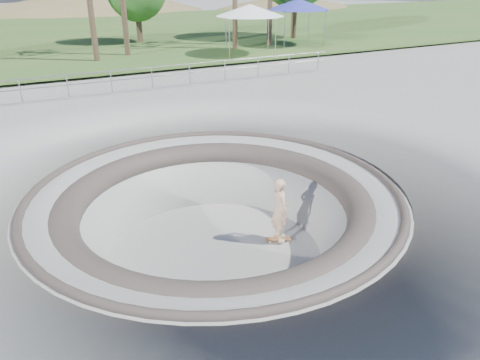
{
  "coord_description": "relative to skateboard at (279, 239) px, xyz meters",
  "views": [
    {
      "loc": [
        -4.6,
        -10.58,
        5.64
      ],
      "look_at": [
        1.11,
        0.64,
        -0.1
      ],
      "focal_mm": 35.0,
      "sensor_mm": 36.0,
      "label": 1
    }
  ],
  "objects": [
    {
      "name": "skate_bowl",
      "position": [
        -1.92,
        0.34,
        0.01
      ],
      "size": [
        14.0,
        14.0,
        4.1
      ],
      "color": "#9FA09A",
      "rests_on": "ground"
    },
    {
      "name": "distant_hills",
      "position": [
        1.86,
        57.51,
        -5.18
      ],
      "size": [
        103.2,
        45.0,
        28.6
      ],
      "color": "brown",
      "rests_on": "ground"
    },
    {
      "name": "skater",
      "position": [
        -0.0,
        0.0,
        1.01
      ],
      "size": [
        0.54,
        0.76,
        1.98
      ],
      "primitive_type": "imported",
      "rotation": [
        0.0,
        0.0,
        1.48
      ],
      "color": "#DAAE8D",
      "rests_on": "skateboard"
    },
    {
      "name": "canopy_white",
      "position": [
        8.76,
        18.34,
        4.91
      ],
      "size": [
        5.88,
        5.88,
        3.19
      ],
      "color": "gray",
      "rests_on": "ground"
    },
    {
      "name": "grass_strip",
      "position": [
        -1.92,
        34.34,
        2.05
      ],
      "size": [
        180.0,
        36.0,
        0.12
      ],
      "color": "#325D25",
      "rests_on": "ground"
    },
    {
      "name": "safety_railing",
      "position": [
        -1.92,
        12.34,
        2.53
      ],
      "size": [
        25.0,
        0.06,
        1.03
      ],
      "color": "gray",
      "rests_on": "ground"
    },
    {
      "name": "canopy_blue",
      "position": [
        13.94,
        20.47,
        4.99
      ],
      "size": [
        6.33,
        6.33,
        3.28
      ],
      "color": "gray",
      "rests_on": "ground"
    },
    {
      "name": "ground",
      "position": [
        -1.92,
        0.34,
        1.83
      ],
      "size": [
        180.0,
        180.0,
        0.0
      ],
      "primitive_type": "plane",
      "color": "#9FA09A",
      "rests_on": "ground"
    },
    {
      "name": "skateboard",
      "position": [
        0.0,
        0.0,
        0.0
      ],
      "size": [
        0.82,
        0.51,
        0.08
      ],
      "color": "brown",
      "rests_on": "ground"
    }
  ]
}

